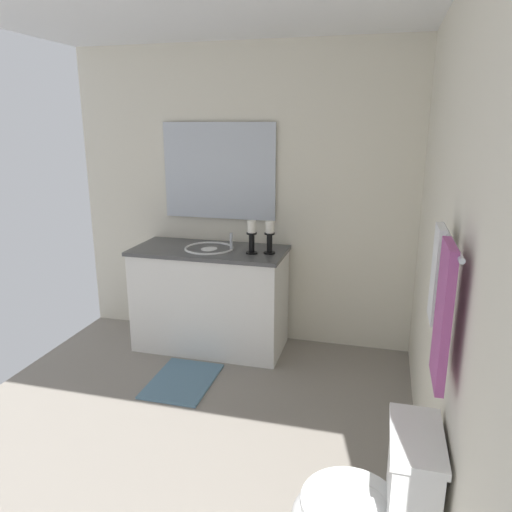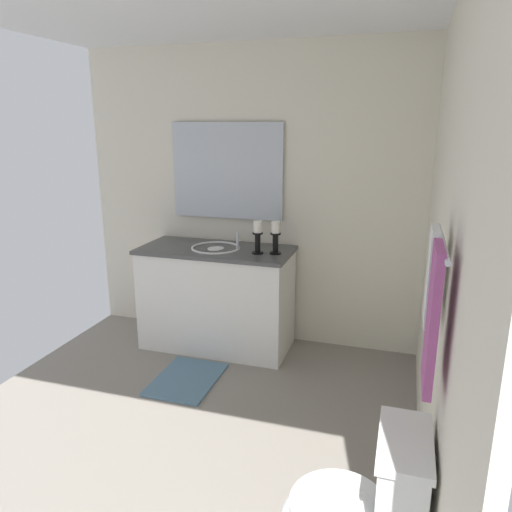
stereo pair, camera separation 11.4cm
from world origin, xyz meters
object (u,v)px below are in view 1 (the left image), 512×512
at_px(mirror, 219,171).
at_px(bath_mat, 183,381).
at_px(vanity_cabinet, 210,298).
at_px(towel_bar, 451,240).
at_px(towel_near_vanity, 437,274).
at_px(candle_holder_short, 252,236).
at_px(towel_center, 443,315).
at_px(sink_basin, 209,253).
at_px(candle_holder_tall, 270,237).

bearing_deg(mirror, bath_mat, 0.00).
height_order(vanity_cabinet, towel_bar, towel_bar).
distance_m(towel_near_vanity, bath_mat, 2.22).
distance_m(vanity_cabinet, candle_holder_short, 0.68).
distance_m(towel_center, bath_mat, 2.33).
bearing_deg(vanity_cabinet, towel_near_vanity, 44.42).
height_order(vanity_cabinet, sink_basin, sink_basin).
xyz_separation_m(sink_basin, bath_mat, (0.62, -0.00, -0.81)).
bearing_deg(candle_holder_short, candle_holder_tall, 105.06).
relative_size(sink_basin, mirror, 0.42).
height_order(sink_basin, bath_mat, sink_basin).
distance_m(mirror, towel_near_vanity, 2.45).
height_order(candle_holder_short, towel_bar, towel_bar).
xyz_separation_m(sink_basin, candle_holder_tall, (0.02, 0.50, 0.17)).
relative_size(mirror, candle_holder_short, 3.70).
bearing_deg(towel_center, candle_holder_short, -147.03).
bearing_deg(towel_center, vanity_cabinet, -140.39).
relative_size(sink_basin, towel_center, 0.79).
distance_m(candle_holder_tall, towel_center, 2.16).
bearing_deg(candle_holder_tall, towel_bar, 31.94).
bearing_deg(candle_holder_short, sink_basin, -98.02).
height_order(towel_near_vanity, bath_mat, towel_near_vanity).
relative_size(mirror, towel_bar, 1.64).
bearing_deg(sink_basin, candle_holder_tall, 88.14).
bearing_deg(bath_mat, towel_center, 51.07).
bearing_deg(towel_bar, mirror, -141.98).
xyz_separation_m(towel_bar, towel_center, (0.15, -0.02, -0.23)).
distance_m(sink_basin, candle_holder_short, 0.41).
xyz_separation_m(candle_holder_tall, towel_near_vanity, (1.58, 1.06, 0.26)).
relative_size(sink_basin, candle_holder_short, 1.54).
distance_m(towel_bar, towel_center, 0.28).
distance_m(sink_basin, towel_center, 2.48).
xyz_separation_m(candle_holder_short, towel_bar, (1.69, 1.21, 0.43)).
distance_m(vanity_cabinet, towel_bar, 2.55).
xyz_separation_m(mirror, towel_bar, (2.02, 1.58, -0.02)).
relative_size(vanity_cabinet, mirror, 1.30).
height_order(candle_holder_short, towel_near_vanity, towel_near_vanity).
height_order(towel_center, bath_mat, towel_center).
bearing_deg(towel_near_vanity, candle_holder_tall, -146.17).
xyz_separation_m(mirror, candle_holder_tall, (0.30, 0.50, -0.46)).
xyz_separation_m(sink_basin, towel_near_vanity, (1.59, 1.56, 0.43)).
height_order(towel_bar, towel_center, towel_center).
relative_size(sink_basin, towel_near_vanity, 1.03).
relative_size(candle_holder_tall, candle_holder_short, 0.98).
height_order(mirror, towel_center, mirror).
distance_m(vanity_cabinet, sink_basin, 0.39).
bearing_deg(vanity_cabinet, candle_holder_tall, 88.14).
xyz_separation_m(vanity_cabinet, mirror, (-0.28, 0.00, 1.02)).
height_order(candle_holder_short, towel_center, towel_center).
xyz_separation_m(mirror, towel_near_vanity, (1.87, 1.56, -0.20)).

